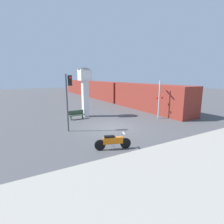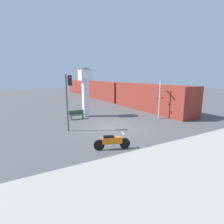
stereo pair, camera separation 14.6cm
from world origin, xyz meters
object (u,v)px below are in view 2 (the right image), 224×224
Objects in this scene: motorcycle at (112,142)px; clock_tower at (85,84)px; freight_train at (104,90)px; traffic_light at (68,93)px; railroad_crossing_signal at (160,98)px; bench at (77,114)px.

motorcycle is 0.41× the size of clock_tower.
freight_train is 21.18m from traffic_light.
freight_train is at bearing 82.24° from railroad_crossing_signal.
clock_tower is 3.34× the size of bench.
freight_train is (10.65, 22.41, 1.22)m from motorcycle.
motorcycle is 8.61m from bench.
clock_tower is at bearing 97.36° from motorcycle.
railroad_crossing_signal is at bearing 47.94° from motorcycle.
clock_tower is at bearing 55.32° from traffic_light.
motorcycle is 10.02m from clock_tower.
motorcycle is at bearing -115.41° from freight_train.
freight_train is (8.78, 13.05, -1.83)m from clock_tower.
bench is (1.76, 3.68, -2.64)m from traffic_light.
traffic_light is 2.86× the size of bench.
traffic_light reaches higher than motorcycle.
freight_train is at bearing 55.89° from traffic_light.
traffic_light is 1.15× the size of railroad_crossing_signal.
motorcycle is at bearing -101.30° from clock_tower.
clock_tower is 0.13× the size of freight_train.
railroad_crossing_signal is 2.49× the size of bench.
bench is at bearing 104.98° from motorcycle.
bench is (-10.09, -13.82, -1.21)m from freight_train.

